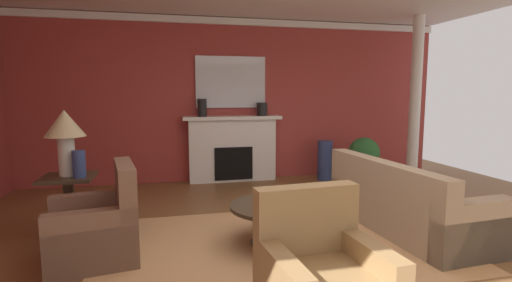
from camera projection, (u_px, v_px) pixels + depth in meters
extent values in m
plane|color=brown|center=(287.00, 247.00, 4.09)|extent=(9.86, 9.86, 0.00)
cube|color=#9E3833|center=(233.00, 100.00, 7.18)|extent=(8.19, 0.12, 3.00)
cube|color=white|center=(233.00, 22.00, 6.92)|extent=(8.19, 0.08, 0.12)
cube|color=tan|center=(276.00, 244.00, 4.15)|extent=(3.74, 2.37, 0.01)
cube|color=white|center=(232.00, 150.00, 7.08)|extent=(1.60, 0.25, 1.15)
cube|color=black|center=(233.00, 162.00, 7.09)|extent=(0.70, 0.26, 0.60)
cube|color=white|center=(232.00, 118.00, 6.98)|extent=(1.80, 0.35, 0.06)
cube|color=silver|center=(231.00, 82.00, 7.04)|extent=(1.29, 0.04, 0.94)
cube|color=tan|center=(407.00, 211.00, 4.59)|extent=(1.06, 2.16, 0.45)
cube|color=tan|center=(384.00, 178.00, 4.43)|extent=(0.36, 2.11, 0.40)
cube|color=tan|center=(474.00, 232.00, 3.68)|extent=(0.91, 0.27, 0.62)
cube|color=tan|center=(363.00, 186.00, 5.48)|extent=(0.91, 0.27, 0.62)
cube|color=brown|center=(93.00, 239.00, 3.73)|extent=(0.92, 0.92, 0.44)
cube|color=brown|center=(125.00, 188.00, 3.79)|extent=(0.29, 0.82, 0.51)
cube|color=brown|center=(93.00, 221.00, 4.02)|extent=(0.81, 0.27, 0.60)
cube|color=brown|center=(92.00, 243.00, 3.42)|extent=(0.81, 0.27, 0.60)
cube|color=#9E7A4C|center=(306.00, 219.00, 2.88)|extent=(0.81, 0.22, 0.51)
cube|color=#9E7A4C|center=(367.00, 282.00, 2.72)|extent=(0.20, 0.81, 0.60)
cylinder|color=#3D2D1E|center=(276.00, 206.00, 4.10)|extent=(1.00, 1.00, 0.04)
cylinder|color=#3D2D1E|center=(276.00, 226.00, 4.13)|extent=(0.12, 0.12, 0.41)
cylinder|color=#3D2D1E|center=(276.00, 243.00, 4.15)|extent=(0.56, 0.56, 0.03)
cube|color=#3D2D1E|center=(68.00, 177.00, 4.34)|extent=(0.56, 0.56, 0.04)
cube|color=#3D2D1E|center=(70.00, 207.00, 4.39)|extent=(0.10, 0.10, 0.66)
cube|color=#3D2D1E|center=(72.00, 233.00, 4.43)|extent=(0.45, 0.45, 0.04)
cylinder|color=beige|center=(67.00, 156.00, 4.31)|extent=(0.18, 0.18, 0.45)
cone|color=#C6B284|center=(65.00, 123.00, 4.27)|extent=(0.44, 0.44, 0.30)
cylinder|color=black|center=(202.00, 108.00, 6.81)|extent=(0.16, 0.16, 0.32)
cylinder|color=navy|center=(79.00, 164.00, 4.24)|extent=(0.14, 0.14, 0.30)
cylinder|color=black|center=(262.00, 109.00, 7.06)|extent=(0.19, 0.19, 0.24)
cylinder|color=navy|center=(325.00, 160.00, 7.20)|extent=(0.28, 0.28, 0.74)
cube|color=tan|center=(281.00, 205.00, 3.96)|extent=(0.23, 0.20, 0.06)
cube|color=maroon|center=(281.00, 199.00, 4.00)|extent=(0.24, 0.18, 0.04)
cylinder|color=#A8754C|center=(363.00, 174.00, 7.00)|extent=(0.32, 0.32, 0.30)
sphere|color=#28602D|center=(364.00, 153.00, 6.95)|extent=(0.56, 0.56, 0.56)
cylinder|color=white|center=(415.00, 100.00, 6.97)|extent=(0.20, 0.20, 3.00)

